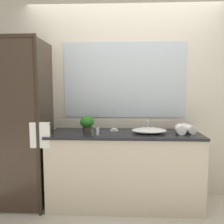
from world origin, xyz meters
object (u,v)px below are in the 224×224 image
object	(u,v)px
rolled_towel_middle	(180,129)
rolled_towel_near_edge	(188,129)
potted_plant	(87,123)
soap_dish	(114,130)
sink_basin	(149,130)
faucet	(148,127)
amenity_bottle_shampoo	(92,132)
amenity_bottle_conditioner	(98,131)

from	to	relation	value
rolled_towel_middle	rolled_towel_near_edge	bearing A→B (deg)	31.92
potted_plant	soap_dish	size ratio (longest dim) A/B	1.91
sink_basin	rolled_towel_middle	bearing A→B (deg)	-4.69
rolled_towel_middle	faucet	bearing A→B (deg)	150.90
amenity_bottle_shampoo	rolled_towel_near_edge	size ratio (longest dim) A/B	0.42
amenity_bottle_conditioner	amenity_bottle_shampoo	xyz separation A→B (m)	(-0.06, -0.02, -0.00)
faucet	amenity_bottle_shampoo	xyz separation A→B (m)	(-0.66, -0.34, 0.00)
sink_basin	amenity_bottle_shampoo	distance (m)	0.68
soap_dish	amenity_bottle_shampoo	distance (m)	0.38
sink_basin	soap_dish	xyz separation A→B (m)	(-0.42, 0.13, -0.02)
faucet	rolled_towel_near_edge	distance (m)	0.49
potted_plant	soap_dish	distance (m)	0.35
amenity_bottle_conditioner	rolled_towel_near_edge	size ratio (longest dim) A/B	0.42
rolled_towel_middle	potted_plant	bearing A→B (deg)	175.46
faucet	amenity_bottle_conditioner	bearing A→B (deg)	-151.90
amenity_bottle_conditioner	rolled_towel_near_edge	distance (m)	1.08
faucet	potted_plant	world-z (taller)	potted_plant
sink_basin	amenity_bottle_conditioner	world-z (taller)	amenity_bottle_conditioner
potted_plant	rolled_towel_middle	world-z (taller)	potted_plant
sink_basin	faucet	bearing A→B (deg)	90.00
faucet	amenity_bottle_conditioner	world-z (taller)	faucet
potted_plant	amenity_bottle_conditioner	bearing A→B (deg)	-53.77
rolled_towel_middle	amenity_bottle_conditioner	bearing A→B (deg)	-172.88
soap_dish	rolled_towel_near_edge	distance (m)	0.89
potted_plant	rolled_towel_near_edge	bearing A→B (deg)	-0.92
potted_plant	soap_dish	bearing A→B (deg)	11.58
sink_basin	rolled_towel_near_edge	bearing A→B (deg)	4.76
soap_dish	rolled_towel_near_edge	world-z (taller)	rolled_towel_near_edge
faucet	amenity_bottle_shampoo	bearing A→B (deg)	-152.87
sink_basin	rolled_towel_near_edge	world-z (taller)	rolled_towel_near_edge
sink_basin	faucet	xyz separation A→B (m)	(0.00, 0.17, 0.01)
rolled_towel_near_edge	sink_basin	bearing A→B (deg)	-175.24
soap_dish	potted_plant	bearing A→B (deg)	-168.42
rolled_towel_near_edge	amenity_bottle_conditioner	bearing A→B (deg)	-170.00
amenity_bottle_conditioner	rolled_towel_middle	distance (m)	0.96
faucet	potted_plant	size ratio (longest dim) A/B	0.89
soap_dish	rolled_towel_near_edge	xyz separation A→B (m)	(0.89, -0.09, 0.04)
potted_plant	amenity_bottle_conditioner	xyz separation A→B (m)	(0.15, -0.21, -0.06)
rolled_towel_near_edge	rolled_towel_middle	size ratio (longest dim) A/B	1.11
amenity_bottle_conditioner	amenity_bottle_shampoo	distance (m)	0.06
rolled_towel_near_edge	potted_plant	bearing A→B (deg)	179.08
faucet	potted_plant	bearing A→B (deg)	-171.53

